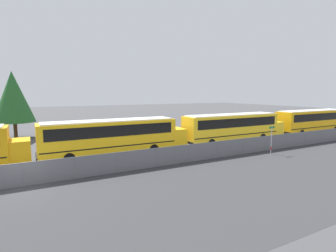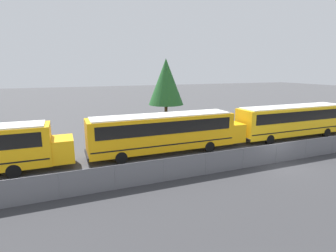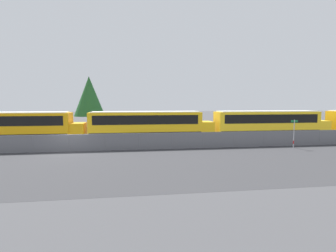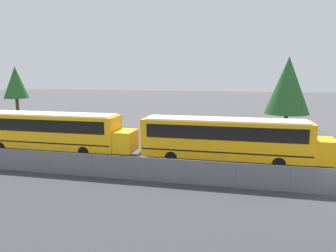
% 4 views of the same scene
% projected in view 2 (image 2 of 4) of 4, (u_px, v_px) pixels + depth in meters
% --- Properties ---
extents(ground_plane, '(200.00, 200.00, 0.00)m').
position_uv_depth(ground_plane, '(275.00, 163.00, 20.07)').
color(ground_plane, '#424244').
extents(fence, '(128.78, 0.07, 1.54)m').
position_uv_depth(fence, '(276.00, 153.00, 19.90)').
color(fence, '#9EA0A5').
rests_on(fence, ground_plane).
extents(school_bus_3, '(13.98, 2.58, 3.35)m').
position_uv_depth(school_bus_3, '(166.00, 130.00, 22.06)').
color(school_bus_3, orange).
rests_on(school_bus_3, ground_plane).
extents(school_bus_4, '(13.98, 2.58, 3.35)m').
position_uv_depth(school_bus_4, '(294.00, 119.00, 27.22)').
color(school_bus_4, yellow).
rests_on(school_bus_4, ground_plane).
extents(tree_2, '(4.94, 4.94, 8.53)m').
position_uv_depth(tree_2, '(166.00, 82.00, 36.75)').
color(tree_2, '#51381E').
rests_on(tree_2, ground_plane).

